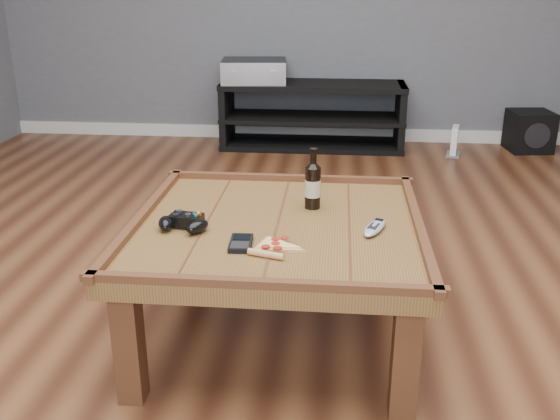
# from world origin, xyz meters

# --- Properties ---
(ground) EXTENTS (6.00, 6.00, 0.00)m
(ground) POSITION_xyz_m (0.00, 0.00, 0.00)
(ground) COLOR #412012
(ground) RESTS_ON ground
(baseboard) EXTENTS (5.00, 0.02, 0.10)m
(baseboard) POSITION_xyz_m (0.00, 2.99, 0.05)
(baseboard) COLOR silver
(baseboard) RESTS_ON ground
(coffee_table) EXTENTS (1.03, 1.03, 0.48)m
(coffee_table) POSITION_xyz_m (0.00, 0.00, 0.39)
(coffee_table) COLOR #573819
(coffee_table) RESTS_ON ground
(media_console) EXTENTS (1.40, 0.45, 0.50)m
(media_console) POSITION_xyz_m (0.00, 2.75, 0.25)
(media_console) COLOR black
(media_console) RESTS_ON ground
(beer_bottle) EXTENTS (0.06, 0.06, 0.23)m
(beer_bottle) POSITION_xyz_m (0.11, 0.17, 0.54)
(beer_bottle) COLOR black
(beer_bottle) RESTS_ON coffee_table
(game_controller) EXTENTS (0.19, 0.15, 0.05)m
(game_controller) POSITION_xyz_m (-0.31, -0.09, 0.47)
(game_controller) COLOR black
(game_controller) RESTS_ON coffee_table
(pizza_slice) EXTENTS (0.18, 0.24, 0.02)m
(pizza_slice) POSITION_xyz_m (0.01, -0.22, 0.46)
(pizza_slice) COLOR tan
(pizza_slice) RESTS_ON coffee_table
(smartphone) EXTENTS (0.08, 0.13, 0.02)m
(smartphone) POSITION_xyz_m (-0.10, -0.20, 0.46)
(smartphone) COLOR black
(smartphone) RESTS_ON coffee_table
(remote_control) EXTENTS (0.11, 0.18, 0.03)m
(remote_control) POSITION_xyz_m (0.33, -0.04, 0.46)
(remote_control) COLOR #9FA3AD
(remote_control) RESTS_ON coffee_table
(av_receiver) EXTENTS (0.52, 0.45, 0.17)m
(av_receiver) POSITION_xyz_m (-0.45, 2.74, 0.58)
(av_receiver) COLOR black
(av_receiver) RESTS_ON media_console
(subwoofer) EXTENTS (0.33, 0.33, 0.30)m
(subwoofer) POSITION_xyz_m (1.66, 2.80, 0.15)
(subwoofer) COLOR black
(subwoofer) RESTS_ON ground
(game_console) EXTENTS (0.13, 0.19, 0.22)m
(game_console) POSITION_xyz_m (1.07, 2.60, 0.10)
(game_console) COLOR slate
(game_console) RESTS_ON ground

